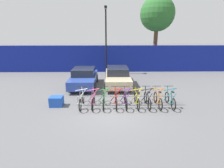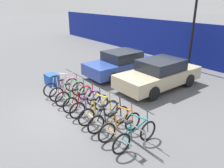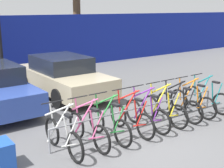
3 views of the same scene
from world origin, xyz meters
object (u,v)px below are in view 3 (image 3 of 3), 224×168
bike_rack (144,108)px  car_beige (63,76)px  bicycle_red (131,119)px  bicycle_black (178,106)px  bicycle_green (109,124)px  bicycle_yellow (164,110)px  bicycle_teal (207,98)px  bicycle_pink (88,130)px  bicycle_white (63,137)px  bicycle_orange (192,102)px  bicycle_purple (147,114)px

bike_rack → car_beige: bearing=93.9°
bicycle_red → bicycle_black: size_ratio=1.00×
bike_rack → car_beige: (-0.27, 3.99, 0.19)m
bicycle_green → car_beige: size_ratio=0.38×
bicycle_yellow → bicycle_teal: (1.85, 0.00, 0.00)m
bicycle_black → bicycle_pink: bearing=-178.6°
bicycle_red → bicycle_yellow: 1.14m
bicycle_white → car_beige: car_beige is taller
bicycle_teal → bicycle_orange: bearing=-176.9°
bicycle_green → bicycle_red: 0.68m
bicycle_purple → bicycle_orange: 1.79m
bicycle_red → car_beige: car_beige is taller
bicycle_white → bicycle_pink: (0.64, 0.00, 0.00)m
bicycle_yellow → bicycle_orange: same height
bicycle_black → car_beige: 4.39m
bicycle_green → bicycle_orange: size_ratio=1.00×
bicycle_pink → bicycle_red: same height
bicycle_yellow → bicycle_pink: bearing=-179.3°
bike_rack → bicycle_green: (-1.23, -0.15, -0.13)m
bicycle_purple → bicycle_black: bearing=-3.0°
bicycle_pink → car_beige: 4.42m
bicycle_green → bicycle_black: same height
bicycle_pink → bicycle_orange: bearing=1.5°
bicycle_orange → car_beige: size_ratio=0.38×
car_beige → bicycle_green: bearing=-103.1°
bicycle_teal → car_beige: 4.96m
bicycle_green → bicycle_orange: (2.99, 0.00, 0.00)m
bicycle_black → bicycle_orange: size_ratio=1.00×
bicycle_white → bicycle_purple: same height
bicycle_teal → bicycle_black: bearing=-176.9°
bicycle_red → bicycle_orange: bearing=2.5°
bicycle_purple → bicycle_teal: bearing=-3.0°
bicycle_pink → bicycle_orange: size_ratio=1.00×
bicycle_yellow → car_beige: car_beige is taller
bicycle_green → bicycle_black: 2.41m
bicycle_purple → bicycle_black: 1.20m
bicycle_yellow → car_beige: (-0.86, 4.14, 0.31)m
bicycle_pink → bicycle_white: bearing=-178.5°
bicycle_purple → bicycle_red: bearing=177.0°
bike_rack → bicycle_teal: (2.44, -0.15, -0.13)m
bicycle_white → bicycle_teal: 4.88m
bicycle_black → car_beige: car_beige is taller
bicycle_red → car_beige: (0.28, 4.14, 0.31)m
bicycle_black → car_beige: size_ratio=0.38×
bicycle_red → bicycle_orange: size_ratio=1.00×
bike_rack → bicycle_green: size_ratio=3.17×
bicycle_white → bicycle_red: bearing=2.4°
bicycle_orange → car_beige: car_beige is taller
bicycle_white → bicycle_teal: (4.88, 0.00, 0.00)m
bicycle_orange → car_beige: (-2.03, 4.14, 0.31)m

